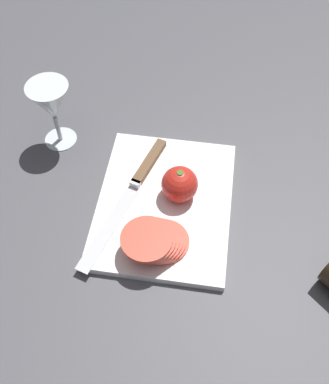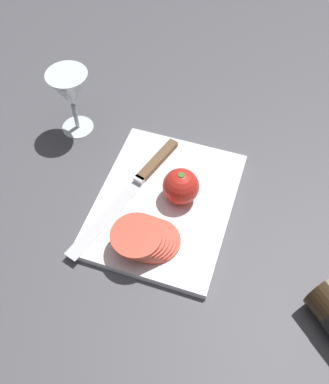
{
  "view_description": "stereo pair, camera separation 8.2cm",
  "coord_description": "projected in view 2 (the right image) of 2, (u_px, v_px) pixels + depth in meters",
  "views": [
    {
      "loc": [
        0.53,
        0.04,
        0.71
      ],
      "look_at": [
        0.06,
        -0.03,
        0.05
      ],
      "focal_mm": 42.0,
      "sensor_mm": 36.0,
      "label": 1
    },
    {
      "loc": [
        0.51,
        0.12,
        0.71
      ],
      "look_at": [
        0.06,
        -0.03,
        0.05
      ],
      "focal_mm": 42.0,
      "sensor_mm": 36.0,
      "label": 2
    }
  ],
  "objects": [
    {
      "name": "cutting_board",
      "position": [
        165.0,
        204.0,
        0.85
      ],
      "size": [
        0.32,
        0.25,
        0.02
      ],
      "color": "white",
      "rests_on": "ground_plane"
    },
    {
      "name": "knife",
      "position": [
        145.0,
        174.0,
        0.87
      ],
      "size": [
        0.31,
        0.11,
        0.01
      ],
      "rotation": [
        0.0,
        0.0,
        5.99
      ],
      "color": "silver",
      "rests_on": "cutting_board"
    },
    {
      "name": "whole_tomato",
      "position": [
        179.0,
        186.0,
        0.82
      ],
      "size": [
        0.07,
        0.07,
        0.07
      ],
      "color": "red",
      "rests_on": "cutting_board"
    },
    {
      "name": "wine_glass",
      "position": [
        70.0,
        92.0,
        0.89
      ],
      "size": [
        0.08,
        0.08,
        0.15
      ],
      "color": "silver",
      "rests_on": "ground_plane"
    },
    {
      "name": "ground_plane",
      "position": [
        186.0,
        187.0,
        0.88
      ],
      "size": [
        3.0,
        3.0,
        0.0
      ],
      "primitive_type": "plane",
      "color": "#4C4C51"
    },
    {
      "name": "tomato_slice_stack_near",
      "position": [
        146.0,
        238.0,
        0.77
      ],
      "size": [
        0.11,
        0.12,
        0.05
      ],
      "color": "#DB4C38",
      "rests_on": "cutting_board"
    }
  ]
}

